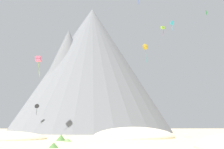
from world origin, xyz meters
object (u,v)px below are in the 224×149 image
object	(u,v)px
bush_scatter_east	(112,135)
kite_lime_high	(163,28)
rock_massif	(85,73)
kite_rainbow_mid	(38,59)
bush_mid_center	(68,140)
kite_cyan_high	(172,24)
kite_gold_high	(145,47)
bush_ridge_crest	(27,137)
bush_far_right	(61,138)
kite_black_low	(37,106)
kite_green_high	(207,12)
bush_near_right	(54,145)

from	to	relation	value
bush_scatter_east	kite_lime_high	distance (m)	45.83
rock_massif	kite_rainbow_mid	xyz separation A→B (m)	(-9.85, -37.76, -3.70)
bush_mid_center	kite_cyan_high	size ratio (longest dim) A/B	0.45
bush_scatter_east	kite_gold_high	xyz separation A→B (m)	(12.42, 30.11, 26.77)
kite_cyan_high	bush_ridge_crest	bearing A→B (deg)	-119.61
bush_far_right	kite_black_low	bearing A→B (deg)	107.97
bush_mid_center	bush_ridge_crest	bearing A→B (deg)	130.91
kite_black_low	kite_gold_high	world-z (taller)	kite_gold_high
kite_lime_high	kite_green_high	bearing A→B (deg)	117.81
bush_far_right	kite_green_high	xyz separation A→B (m)	(35.80, 24.83, 32.61)
bush_near_right	kite_cyan_high	bearing A→B (deg)	60.80
bush_ridge_crest	kite_gold_high	bearing A→B (deg)	49.44
kite_cyan_high	kite_green_high	world-z (taller)	kite_cyan_high
bush_mid_center	bush_near_right	world-z (taller)	bush_near_right
bush_near_right	kite_green_high	distance (m)	62.41
bush_near_right	kite_cyan_high	size ratio (longest dim) A/B	0.36
bush_ridge_crest	kite_gold_high	distance (m)	51.35
bush_scatter_east	bush_far_right	distance (m)	13.46
kite_cyan_high	kite_green_high	size ratio (longest dim) A/B	2.08
rock_massif	kite_gold_high	xyz separation A→B (m)	(19.82, -17.61, 5.31)
kite_lime_high	kite_black_low	bearing A→B (deg)	-3.51
bush_scatter_east	kite_gold_high	bearing A→B (deg)	67.58
bush_near_right	kite_black_low	distance (m)	51.13
bush_mid_center	kite_black_low	world-z (taller)	kite_black_low
kite_green_high	kite_gold_high	bearing A→B (deg)	78.02
bush_mid_center	rock_massif	distance (m)	64.31
bush_scatter_east	bush_near_right	distance (m)	26.57
bush_ridge_crest	bush_mid_center	size ratio (longest dim) A/B	0.81
bush_far_right	kite_lime_high	bearing A→B (deg)	54.73
bush_near_right	rock_massif	world-z (taller)	rock_massif
bush_ridge_crest	bush_near_right	xyz separation A→B (m)	(8.11, -22.32, 0.02)
bush_mid_center	kite_gold_high	xyz separation A→B (m)	(19.95, 42.92, 27.05)
bush_scatter_east	kite_cyan_high	distance (m)	45.09
bush_near_right	kite_gold_high	bearing A→B (deg)	69.93
kite_black_low	kite_green_high	distance (m)	53.99
bush_ridge_crest	rock_massif	distance (m)	55.89
bush_ridge_crest	kite_lime_high	bearing A→B (deg)	42.10
bush_scatter_east	bush_mid_center	distance (m)	14.86
bush_mid_center	bush_near_right	xyz separation A→B (m)	(-0.33, -12.58, 0.04)
kite_cyan_high	kite_gold_high	size ratio (longest dim) A/B	0.51
bush_mid_center	kite_green_high	distance (m)	55.00
bush_mid_center	kite_black_low	distance (m)	39.31
kite_gold_high	bush_mid_center	bearing A→B (deg)	-137.58
bush_scatter_east	kite_rainbow_mid	xyz separation A→B (m)	(-17.24, 9.96, 17.76)
kite_green_high	kite_black_low	bearing A→B (deg)	113.78
kite_lime_high	kite_green_high	size ratio (longest dim) A/B	1.96
bush_scatter_east	bush_near_right	xyz separation A→B (m)	(-7.86, -25.38, -0.24)
bush_near_right	kite_cyan_high	distance (m)	65.46
bush_ridge_crest	kite_black_low	size ratio (longest dim) A/B	0.37
bush_near_right	rock_massif	size ratio (longest dim) A/B	0.01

